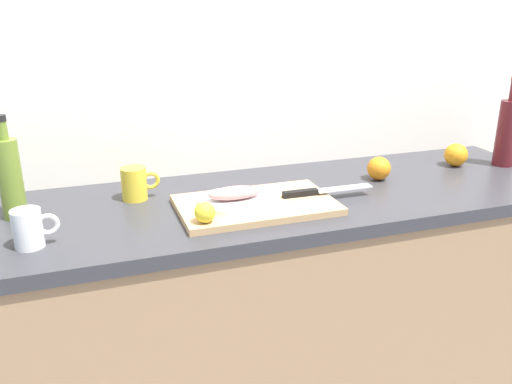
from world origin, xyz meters
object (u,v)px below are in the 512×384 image
chef_knife (317,191)px  orange_0 (379,168)px  lemon_0 (205,212)px  olive_oil_bottle (10,177)px  cutting_board (256,205)px  fish_fillet (234,193)px  coffee_mug_1 (135,183)px  wine_bottle (507,131)px  coffee_mug_0 (29,228)px  white_plate (235,201)px

chef_knife → orange_0: 0.31m
lemon_0 → olive_oil_bottle: 0.55m
orange_0 → olive_oil_bottle: bearing=178.4°
cutting_board → fish_fillet: (-0.06, 0.01, 0.04)m
olive_oil_bottle → coffee_mug_1: bearing=7.0°
wine_bottle → coffee_mug_1: size_ratio=2.78×
orange_0 → cutting_board: bearing=-166.3°
cutting_board → olive_oil_bottle: bearing=167.2°
cutting_board → coffee_mug_0: bearing=-173.8°
chef_knife → coffee_mug_1: (-0.52, 0.19, 0.02)m
chef_knife → coffee_mug_0: 0.80m
wine_bottle → coffee_mug_1: bearing=176.9°
cutting_board → wine_bottle: 1.02m
lemon_0 → white_plate: bearing=43.3°
coffee_mug_0 → orange_0: bearing=9.6°
lemon_0 → wine_bottle: wine_bottle is taller
white_plate → coffee_mug_0: 0.55m
cutting_board → coffee_mug_1: coffee_mug_1 is taller
coffee_mug_0 → white_plate: bearing=7.5°
olive_oil_bottle → chef_knife: bearing=-9.9°
chef_knife → coffee_mug_0: bearing=-174.4°
fish_fillet → orange_0: bearing=11.7°
olive_oil_bottle → orange_0: olive_oil_bottle is taller
cutting_board → lemon_0: bearing=-150.2°
wine_bottle → coffee_mug_0: (-1.61, -0.18, -0.08)m
white_plate → lemon_0: bearing=-136.7°
lemon_0 → orange_0: orange_0 is taller
fish_fillet → lemon_0: bearing=-136.7°
cutting_board → fish_fillet: size_ratio=2.92×
lemon_0 → chef_knife: bearing=15.4°
coffee_mug_0 → coffee_mug_1: size_ratio=0.95×
chef_knife → orange_0: size_ratio=3.68×
olive_oil_bottle → coffee_mug_0: olive_oil_bottle is taller
lemon_0 → wine_bottle: (1.18, 0.22, 0.08)m
white_plate → lemon_0: lemon_0 is taller
chef_knife → olive_oil_bottle: 0.87m
lemon_0 → coffee_mug_1: size_ratio=0.48×
chef_knife → wine_bottle: size_ratio=0.89×
white_plate → orange_0: orange_0 is taller
white_plate → chef_knife: bearing=-0.9°
orange_0 → lemon_0: bearing=-161.6°
white_plate → olive_oil_bottle: bearing=166.4°
orange_0 → wine_bottle: bearing=0.0°
fish_fillet → coffee_mug_0: (-0.54, -0.07, -0.00)m
fish_fillet → lemon_0: size_ratio=2.77×
wine_bottle → coffee_mug_1: (-1.33, 0.07, -0.08)m
chef_knife → white_plate: bearing=179.8°
cutting_board → chef_knife: (0.19, 0.00, 0.02)m
cutting_board → coffee_mug_0: coffee_mug_0 is taller
olive_oil_bottle → wine_bottle: 1.66m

